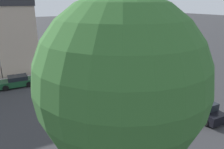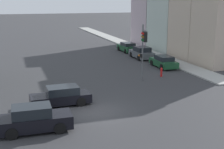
{
  "view_description": "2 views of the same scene",
  "coord_description": "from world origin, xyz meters",
  "views": [
    {
      "loc": [
        -15.84,
        12.89,
        9.69
      ],
      "look_at": [
        3.55,
        2.6,
        2.42
      ],
      "focal_mm": 35.0,
      "sensor_mm": 36.0,
      "label": 1
    },
    {
      "loc": [
        -5.19,
        -19.86,
        7.64
      ],
      "look_at": [
        2.02,
        2.17,
        2.0
      ],
      "focal_mm": 50.0,
      "sensor_mm": 36.0,
      "label": 2
    }
  ],
  "objects": [
    {
      "name": "crossing_car_1",
      "position": [
        -1.94,
        2.11,
        0.67
      ],
      "size": [
        4.42,
        1.93,
        1.4
      ],
      "rotation": [
        0.0,
        0.0,
        3.17
      ],
      "color": "black",
      "rests_on": "ground_plane"
    },
    {
      "name": "parked_car_1",
      "position": [
        11.07,
        17.3,
        0.74
      ],
      "size": [
        2.1,
        4.22,
        1.56
      ],
      "rotation": [
        0.0,
        0.0,
        1.58
      ],
      "color": "#4C5156",
      "rests_on": "ground_plane"
    },
    {
      "name": "ground_plane",
      "position": [
        0.0,
        0.0,
        0.0
      ],
      "size": [
        300.0,
        300.0,
        0.0
      ],
      "primitive_type": "plane",
      "color": "#333335"
    },
    {
      "name": "rowhouse_backdrop",
      "position": [
        18.73,
        20.04,
        5.09
      ],
      "size": [
        7.4,
        24.5,
        10.57
      ],
      "color": "#BCA893",
      "rests_on": "ground_plane"
    },
    {
      "name": "parked_car_0",
      "position": [
        11.27,
        11.46,
        0.65
      ],
      "size": [
        1.89,
        4.14,
        1.35
      ],
      "rotation": [
        0.0,
        0.0,
        1.56
      ],
      "color": "#194728",
      "rests_on": "ground_plane"
    },
    {
      "name": "crossing_car_0",
      "position": [
        -4.2,
        -2.14,
        0.75
      ],
      "size": [
        4.32,
        1.88,
        1.6
      ],
      "rotation": [
        0.0,
        0.0,
        -0.02
      ],
      "color": "black",
      "rests_on": "ground_plane"
    },
    {
      "name": "traffic_signal",
      "position": [
        6.46,
        6.4,
        3.67
      ],
      "size": [
        0.56,
        1.75,
        5.33
      ],
      "rotation": [
        0.0,
        0.0,
        2.96
      ],
      "color": "#515456",
      "rests_on": "ground_plane"
    },
    {
      "name": "fire_hydrant",
      "position": [
        9.02,
        7.56,
        0.49
      ],
      "size": [
        0.22,
        0.22,
        0.92
      ],
      "color": "red",
      "rests_on": "ground_plane"
    },
    {
      "name": "sidewalk_strip",
      "position": [
        13.74,
        32.86,
        0.06
      ],
      "size": [
        2.59,
        60.0,
        0.13
      ],
      "color": "#9E9E99",
      "rests_on": "ground_plane"
    },
    {
      "name": "parked_car_2",
      "position": [
        11.24,
        22.92,
        0.66
      ],
      "size": [
        2.0,
        4.31,
        1.37
      ],
      "rotation": [
        0.0,
        0.0,
        1.6
      ],
      "color": "#194728",
      "rests_on": "ground_plane"
    }
  ]
}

